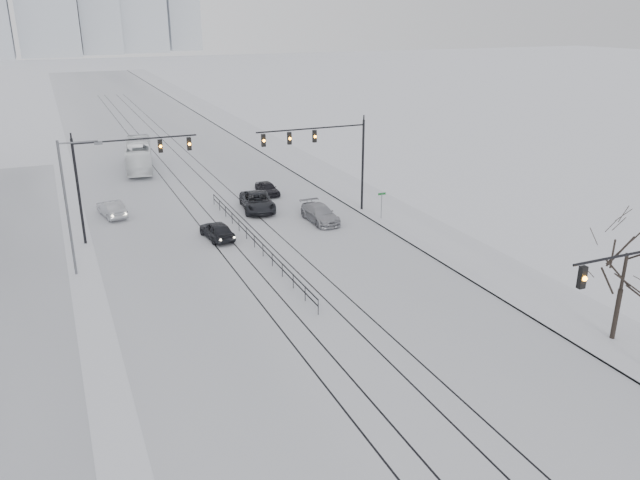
{
  "coord_description": "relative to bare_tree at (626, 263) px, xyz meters",
  "views": [
    {
      "loc": [
        -12.8,
        -11.77,
        16.48
      ],
      "look_at": [
        1.65,
        21.53,
        3.2
      ],
      "focal_mm": 35.0,
      "sensor_mm": 36.0,
      "label": 1
    }
  ],
  "objects": [
    {
      "name": "street_sign",
      "position": [
        -1.4,
        23.0,
        -2.88
      ],
      "size": [
        0.7,
        0.06,
        2.4
      ],
      "color": "#595B60",
      "rests_on": "ground"
    },
    {
      "name": "curb",
      "position": [
        -2.15,
        51.0,
        -4.43
      ],
      "size": [
        0.1,
        260.0,
        0.12
      ],
      "primitive_type": "cube",
      "color": "gray",
      "rests_on": "ground"
    },
    {
      "name": "traffic_mast_ne",
      "position": [
        -5.05,
        25.99,
        1.27
      ],
      "size": [
        9.6,
        0.37,
        8.0
      ],
      "color": "black",
      "rests_on": "ground"
    },
    {
      "name": "sedan_sb_inner",
      "position": [
        -15.27,
        23.9,
        -3.78
      ],
      "size": [
        2.17,
        4.33,
        1.42
      ],
      "primitive_type": "imported",
      "rotation": [
        0.0,
        0.0,
        3.27
      ],
      "color": "black",
      "rests_on": "ground"
    },
    {
      "name": "street_light_west",
      "position": [
        -25.4,
        21.0,
        0.72
      ],
      "size": [
        2.73,
        0.25,
        9.0
      ],
      "color": "#595B60",
      "rests_on": "ground"
    },
    {
      "name": "sedan_nb_far",
      "position": [
        -7.65,
        34.19,
        -3.87
      ],
      "size": [
        1.71,
        3.73,
        1.24
      ],
      "primitive_type": "imported",
      "rotation": [
        0.0,
        0.0,
        0.07
      ],
      "color": "black",
      "rests_on": "ground"
    },
    {
      "name": "bare_tree",
      "position": [
        0.0,
        0.0,
        0.0
      ],
      "size": [
        4.4,
        4.4,
        6.1
      ],
      "color": "black",
      "rests_on": "ground"
    },
    {
      "name": "traffic_mast_nw",
      "position": [
        -21.72,
        27.0,
        1.08
      ],
      "size": [
        9.1,
        0.37,
        8.0
      ],
      "color": "black",
      "rests_on": "ground"
    },
    {
      "name": "sedan_sb_outer",
      "position": [
        -22.09,
        33.01,
        -3.79
      ],
      "size": [
        2.27,
        4.48,
        1.41
      ],
      "primitive_type": "imported",
      "rotation": [
        0.0,
        0.0,
        3.33
      ],
      "color": "#9FA2A7",
      "rests_on": "ground"
    },
    {
      "name": "sedan_nb_front",
      "position": [
        -10.09,
        29.8,
        -3.71
      ],
      "size": [
        3.43,
        5.97,
        1.57
      ],
      "primitive_type": "imported",
      "rotation": [
        0.0,
        0.0,
        -0.15
      ],
      "color": "black",
      "rests_on": "ground"
    },
    {
      "name": "tram_rails",
      "position": [
        -13.2,
        31.0,
        -4.47
      ],
      "size": [
        5.3,
        180.0,
        0.01
      ],
      "color": "black",
      "rests_on": "ground"
    },
    {
      "name": "box_truck",
      "position": [
        -17.33,
        49.69,
        -2.93
      ],
      "size": [
        4.21,
        11.46,
        3.12
      ],
      "primitive_type": "imported",
      "rotation": [
        0.0,
        0.0,
        3.0
      ],
      "color": "white",
      "rests_on": "ground"
    },
    {
      "name": "median_fence",
      "position": [
        -13.2,
        21.0,
        -3.96
      ],
      "size": [
        0.06,
        24.0,
        1.0
      ],
      "color": "black",
      "rests_on": "ground"
    },
    {
      "name": "sedan_nb_right",
      "position": [
        -6.31,
        24.62,
        -3.78
      ],
      "size": [
        2.08,
        4.92,
        1.42
      ],
      "primitive_type": "imported",
      "rotation": [
        0.0,
        0.0,
        0.02
      ],
      "color": "#97989E",
      "rests_on": "ground"
    },
    {
      "name": "road",
      "position": [
        -13.2,
        51.0,
        -4.48
      ],
      "size": [
        22.0,
        260.0,
        0.02
      ],
      "primitive_type": "cube",
      "color": "silver",
      "rests_on": "ground"
    },
    {
      "name": "sidewalk_east",
      "position": [
        0.3,
        51.0,
        -4.41
      ],
      "size": [
        5.0,
        260.0,
        0.16
      ],
      "primitive_type": "cube",
      "color": "silver",
      "rests_on": "ground"
    }
  ]
}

